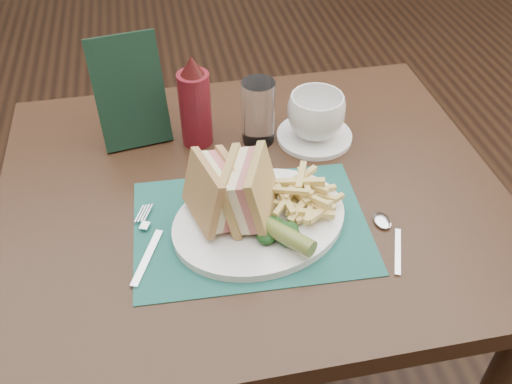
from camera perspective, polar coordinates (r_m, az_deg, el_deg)
floor at (r=1.91m, az=-3.18°, el=-6.84°), size 7.00×7.00×0.00m
table_main at (r=1.31m, az=-0.34°, el=-12.08°), size 0.90×0.75×0.75m
placemat at (r=0.96m, az=-0.50°, el=-3.42°), size 0.40×0.30×0.00m
plate at (r=0.95m, az=0.35°, el=-2.86°), size 0.36×0.32×0.01m
sandwich_half_a at (r=0.91m, az=-5.35°, el=-0.32°), size 0.11×0.13×0.11m
sandwich_half_b at (r=0.91m, az=-1.93°, el=0.35°), size 0.12×0.14×0.12m
kale_garnish at (r=0.90m, az=1.56°, el=-4.12°), size 0.11×0.08×0.03m
pickle_spear at (r=0.89m, az=2.48°, el=-4.09°), size 0.10×0.11×0.03m
fries_pile at (r=0.96m, az=4.27°, el=-0.15°), size 0.18×0.20×0.05m
fork at (r=0.94m, az=-10.95°, el=-4.94°), size 0.10×0.17×0.01m
spoon at (r=0.96m, az=13.47°, el=-4.59°), size 0.09×0.15×0.01m
saucer at (r=1.15m, az=5.84°, el=5.58°), size 0.17×0.17×0.01m
coffee_cup at (r=1.12m, az=6.02°, el=7.61°), size 0.13×0.13×0.09m
drinking_glass at (r=1.11m, az=0.23°, el=7.99°), size 0.08×0.08×0.13m
ketchup_bottle at (r=1.09m, az=-6.15°, el=9.04°), size 0.08×0.08×0.19m
check_presenter at (r=1.12m, az=-12.51°, el=9.73°), size 0.14×0.10×0.21m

